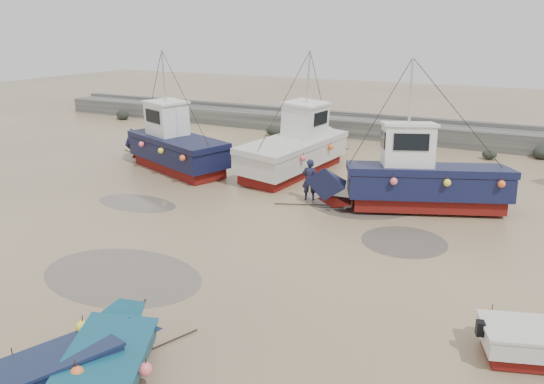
{
  "coord_description": "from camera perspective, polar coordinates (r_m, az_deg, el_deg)",
  "views": [
    {
      "loc": [
        7.53,
        -13.48,
        7.44
      ],
      "look_at": [
        -1.23,
        3.61,
        1.4
      ],
      "focal_mm": 35.0,
      "sensor_mm": 36.0,
      "label": 1
    }
  ],
  "objects": [
    {
      "name": "cabin_boat_0",
      "position": [
        29.09,
        -10.75,
        5.08
      ],
      "size": [
        9.42,
        5.04,
        6.22
      ],
      "rotation": [
        0.0,
        0.0,
        1.19
      ],
      "color": "#65110E",
      "rests_on": "ground"
    },
    {
      "name": "puddle_c",
      "position": [
        24.0,
        -14.34,
        -1.15
      ],
      "size": [
        3.94,
        3.94,
        0.01
      ],
      "primitive_type": "cylinder",
      "color": "#5A5248",
      "rests_on": "ground"
    },
    {
      "name": "cabin_boat_2",
      "position": [
        22.88,
        14.91,
        1.43
      ],
      "size": [
        9.49,
        5.16,
        6.22
      ],
      "rotation": [
        0.0,
        0.0,
        1.96
      ],
      "color": "#65110E",
      "rests_on": "ground"
    },
    {
      "name": "person",
      "position": [
        23.76,
        4.01,
        -0.83
      ],
      "size": [
        0.8,
        0.68,
        1.87
      ],
      "primitive_type": "imported",
      "rotation": [
        0.0,
        0.0,
        3.55
      ],
      "color": "#1A1D34",
      "rests_on": "ground"
    },
    {
      "name": "puddle_d",
      "position": [
        24.32,
        10.04,
        -0.62
      ],
      "size": [
        5.33,
        5.33,
        0.01
      ],
      "primitive_type": "cylinder",
      "color": "#5A5248",
      "rests_on": "ground"
    },
    {
      "name": "puddle_a",
      "position": [
        17.36,
        -15.84,
        -8.61
      ],
      "size": [
        5.45,
        5.45,
        0.01
      ],
      "primitive_type": "cylinder",
      "color": "#5A5248",
      "rests_on": "ground"
    },
    {
      "name": "cabin_boat_1",
      "position": [
        28.14,
        2.89,
        4.88
      ],
      "size": [
        3.58,
        10.74,
        6.22
      ],
      "rotation": [
        0.0,
        0.0,
        -0.1
      ],
      "color": "#65110E",
      "rests_on": "ground"
    },
    {
      "name": "puddle_b",
      "position": [
        19.77,
        14.02,
        -5.18
      ],
      "size": [
        3.08,
        3.08,
        0.01
      ],
      "primitive_type": "cylinder",
      "color": "#5A5248",
      "rests_on": "ground"
    },
    {
      "name": "seawall",
      "position": [
        36.88,
        15.05,
        6.22
      ],
      "size": [
        60.0,
        4.92,
        1.5
      ],
      "color": "slate",
      "rests_on": "ground"
    },
    {
      "name": "dinghy_2",
      "position": [
        12.55,
        -17.5,
        -16.74
      ],
      "size": [
        3.27,
        5.4,
        1.43
      ],
      "rotation": [
        0.0,
        0.0,
        0.47
      ],
      "color": "#65110E",
      "rests_on": "ground"
    },
    {
      "name": "dinghy_1",
      "position": [
        12.54,
        -23.06,
        -17.45
      ],
      "size": [
        3.2,
        5.79,
        1.43
      ],
      "rotation": [
        0.0,
        0.0,
        -0.38
      ],
      "color": "#65110E",
      "rests_on": "ground"
    },
    {
      "name": "ground",
      "position": [
        17.14,
        -1.87,
        -8.28
      ],
      "size": [
        120.0,
        120.0,
        0.0
      ],
      "primitive_type": "plane",
      "color": "tan",
      "rests_on": "ground"
    }
  ]
}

